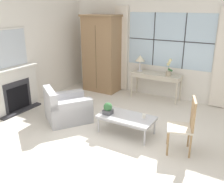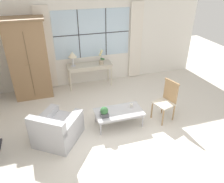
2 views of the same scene
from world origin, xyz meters
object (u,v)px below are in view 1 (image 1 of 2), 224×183
object	(u,v)px
armoire	(102,54)
armchair_upholstered	(67,109)
coffee_table	(126,118)
potted_plant_small	(108,108)
console_table	(156,76)
fireplace	(14,85)
potted_orchid	(169,69)
pillar_candle	(144,116)
table_lamp	(140,59)
side_chair_wooden	(186,123)

from	to	relation	value
armoire	armchair_upholstered	distance (m)	2.47
coffee_table	potted_plant_small	distance (m)	0.43
console_table	armchair_upholstered	xyz separation A→B (m)	(-1.24, -2.35, -0.38)
fireplace	coffee_table	distance (m)	2.98
potted_plant_small	fireplace	bearing A→B (deg)	-174.37
armchair_upholstered	coffee_table	size ratio (longest dim) A/B	1.08
potted_orchid	pillar_candle	size ratio (longest dim) A/B	4.10
table_lamp	fireplace	bearing A→B (deg)	-130.60
armoire	potted_plant_small	distance (m)	2.80
table_lamp	potted_plant_small	distance (m)	2.42
table_lamp	potted_orchid	bearing A→B (deg)	-5.07
side_chair_wooden	coffee_table	xyz separation A→B (m)	(-1.22, 0.09, -0.24)
table_lamp	coffee_table	bearing A→B (deg)	-71.86
potted_orchid	potted_plant_small	bearing A→B (deg)	-103.17
fireplace	potted_plant_small	world-z (taller)	fireplace
fireplace	side_chair_wooden	distance (m)	4.17
console_table	potted_orchid	distance (m)	0.45
armchair_upholstered	coffee_table	distance (m)	1.48
fireplace	console_table	xyz separation A→B (m)	(2.71, 2.56, -0.01)
armchair_upholstered	table_lamp	bearing A→B (deg)	72.68
fireplace	pillar_candle	distance (m)	3.32
pillar_candle	fireplace	bearing A→B (deg)	-172.66
armoire	potted_orchid	xyz separation A→B (m)	(2.09, 0.02, -0.23)
fireplace	armchair_upholstered	distance (m)	1.54
table_lamp	pillar_candle	bearing A→B (deg)	-63.34
coffee_table	potted_plant_small	xyz separation A→B (m)	(-0.39, -0.09, 0.16)
potted_plant_small	coffee_table	bearing A→B (deg)	13.46
fireplace	table_lamp	xyz separation A→B (m)	(2.21, 2.58, 0.43)
potted_orchid	armchair_upholstered	xyz separation A→B (m)	(-1.61, -2.29, -0.64)
armoire	fireplace	bearing A→B (deg)	-111.63
potted_orchid	side_chair_wooden	world-z (taller)	potted_orchid
console_table	armchair_upholstered	bearing A→B (deg)	-117.88
armoire	side_chair_wooden	distance (m)	3.92
side_chair_wooden	potted_plant_small	distance (m)	1.61
table_lamp	side_chair_wooden	size ratio (longest dim) A/B	0.45
potted_plant_small	console_table	bearing A→B (deg)	85.99
fireplace	armoire	xyz separation A→B (m)	(0.98, 2.48, 0.48)
potted_plant_small	pillar_candle	distance (m)	0.76
table_lamp	pillar_candle	distance (m)	2.50
armoire	armchair_upholstered	xyz separation A→B (m)	(0.49, -2.27, -0.87)
armoire	potted_orchid	world-z (taller)	armoire
coffee_table	potted_plant_small	bearing A→B (deg)	-166.54
potted_plant_small	side_chair_wooden	bearing A→B (deg)	0.12
fireplace	coffee_table	size ratio (longest dim) A/B	1.78
side_chair_wooden	armchair_upholstered	bearing A→B (deg)	-179.11
pillar_candle	coffee_table	bearing A→B (deg)	-167.20
fireplace	potted_plant_small	bearing A→B (deg)	5.63
potted_orchid	armchair_upholstered	size ratio (longest dim) A/B	0.37
potted_plant_small	armoire	bearing A→B (deg)	125.15
console_table	pillar_candle	distance (m)	2.22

